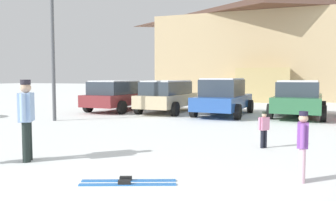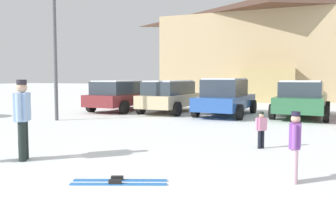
{
  "view_description": "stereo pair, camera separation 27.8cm",
  "coord_description": "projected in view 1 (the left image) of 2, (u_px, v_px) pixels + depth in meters",
  "views": [
    {
      "loc": [
        3.19,
        -2.36,
        1.7
      ],
      "look_at": [
        -0.84,
        7.98,
        0.92
      ],
      "focal_mm": 35.0,
      "sensor_mm": 36.0,
      "label": 1
    },
    {
      "loc": [
        3.45,
        -2.25,
        1.7
      ],
      "look_at": [
        -0.84,
        7.98,
        0.92
      ],
      "focal_mm": 35.0,
      "sensor_mm": 36.0,
      "label": 2
    }
  ],
  "objects": [
    {
      "name": "ski_lodge",
      "position": [
        267.0,
        46.0,
        27.69
      ],
      "size": [
        18.08,
        10.82,
        8.71
      ],
      "color": "tan",
      "rests_on": "ground"
    },
    {
      "name": "parked_maroon_van",
      "position": [
        119.0,
        94.0,
        16.99
      ],
      "size": [
        2.26,
        4.57,
        1.57
      ],
      "color": "maroon",
      "rests_on": "ground"
    },
    {
      "name": "parked_beige_suv",
      "position": [
        167.0,
        95.0,
        16.09
      ],
      "size": [
        2.17,
        4.27,
        1.58
      ],
      "color": "tan",
      "rests_on": "ground"
    },
    {
      "name": "parked_blue_hatchback",
      "position": [
        223.0,
        97.0,
        14.91
      ],
      "size": [
        2.3,
        4.64,
        1.69
      ],
      "color": "#27509E",
      "rests_on": "ground"
    },
    {
      "name": "parked_green_coupe",
      "position": [
        298.0,
        98.0,
        14.27
      ],
      "size": [
        2.45,
        4.63,
        1.59
      ],
      "color": "#2C643F",
      "rests_on": "ground"
    },
    {
      "name": "skier_child_in_purple_jacket",
      "position": [
        303.0,
        142.0,
        5.33
      ],
      "size": [
        0.18,
        0.43,
        1.16
      ],
      "color": "#E2B2C6",
      "rests_on": "ground"
    },
    {
      "name": "skier_adult_in_blue_parka",
      "position": [
        26.0,
        115.0,
        6.64
      ],
      "size": [
        0.41,
        0.54,
        1.67
      ],
      "color": "black",
      "rests_on": "ground"
    },
    {
      "name": "skier_child_in_pink_snowsuit",
      "position": [
        264.0,
        127.0,
        7.93
      ],
      "size": [
        0.25,
        0.25,
        0.89
      ],
      "color": "black",
      "rests_on": "ground"
    },
    {
      "name": "pair_of_skis",
      "position": [
        127.0,
        182.0,
        5.3
      ],
      "size": [
        1.54,
        0.86,
        0.08
      ],
      "color": "blue",
      "rests_on": "ground"
    },
    {
      "name": "lamp_post",
      "position": [
        53.0,
        35.0,
        12.8
      ],
      "size": [
        0.44,
        0.24,
        6.06
      ],
      "color": "#515459",
      "rests_on": "ground"
    }
  ]
}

